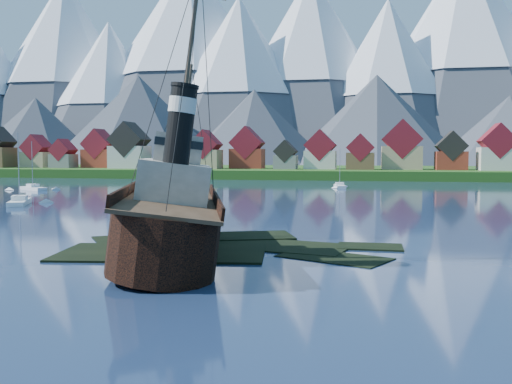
% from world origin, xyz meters
% --- Properties ---
extents(ground, '(1400.00, 1400.00, 0.00)m').
position_xyz_m(ground, '(0.00, 0.00, 0.00)').
color(ground, '#1C2D4E').
rests_on(ground, ground).
extents(shoal, '(31.71, 21.24, 1.14)m').
position_xyz_m(shoal, '(1.78, 2.15, -0.35)').
color(shoal, black).
rests_on(shoal, ground).
extents(shore_bank, '(600.00, 80.00, 3.20)m').
position_xyz_m(shore_bank, '(0.00, 170.00, 0.00)').
color(shore_bank, '#1F4C15').
rests_on(shore_bank, ground).
extents(seawall, '(600.00, 2.50, 2.00)m').
position_xyz_m(seawall, '(0.00, 132.00, 0.00)').
color(seawall, '#3F3D38').
rests_on(seawall, ground).
extents(town, '(250.96, 16.69, 17.30)m').
position_xyz_m(town, '(-33.12, 152.18, 8.99)').
color(town, maroon).
rests_on(town, ground).
extents(mountains, '(965.00, 340.00, 205.00)m').
position_xyz_m(mountains, '(-0.79, 481.26, 89.34)').
color(mountains, '#2D333D').
rests_on(mountains, ground).
extents(tugboat_wreck, '(7.63, 32.87, 26.05)m').
position_xyz_m(tugboat_wreck, '(-2.70, 0.08, 3.26)').
color(tugboat_wreck, black).
rests_on(tugboat_wreck, ground).
extents(sailboat_a, '(6.92, 10.65, 12.87)m').
position_xyz_m(sailboat_a, '(-43.74, 38.29, 0.28)').
color(sailboat_a, white).
rests_on(sailboat_a, ground).
extents(sailboat_c, '(9.19, 6.82, 12.02)m').
position_xyz_m(sailboat_c, '(-63.06, 72.51, 0.27)').
color(sailboat_c, white).
rests_on(sailboat_c, ground).
extents(sailboat_e, '(3.58, 9.18, 10.38)m').
position_xyz_m(sailboat_e, '(7.67, 96.73, 0.23)').
color(sailboat_e, white).
rests_on(sailboat_e, ground).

